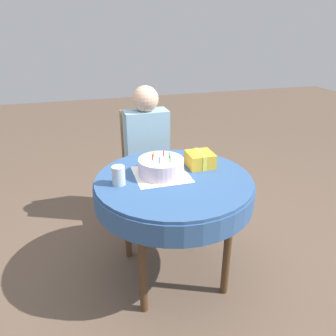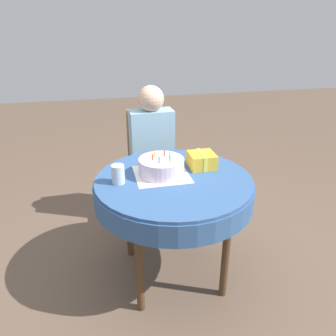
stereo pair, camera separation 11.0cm
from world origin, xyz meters
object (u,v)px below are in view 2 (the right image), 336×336
at_px(chair, 151,162).
at_px(gift_box, 202,160).
at_px(birthday_cake, 161,166).
at_px(person, 153,144).
at_px(drinking_glass, 118,174).

xyz_separation_m(chair, gift_box, (0.23, -0.74, 0.31)).
xyz_separation_m(chair, birthday_cake, (-0.07, -0.80, 0.31)).
height_order(chair, person, person).
bearing_deg(gift_box, person, 109.14).
bearing_deg(birthday_cake, person, 84.36).
distance_m(chair, birthday_cake, 0.86).
bearing_deg(gift_box, chair, 106.94).
relative_size(person, drinking_glass, 10.28).
bearing_deg(person, birthday_cake, -97.63).
height_order(person, drinking_glass, person).
bearing_deg(chair, person, -90.00).
distance_m(chair, person, 0.24).
bearing_deg(chair, gift_box, -75.05).
distance_m(birthday_cake, gift_box, 0.30).
xyz_separation_m(person, gift_box, (0.22, -0.64, 0.09)).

